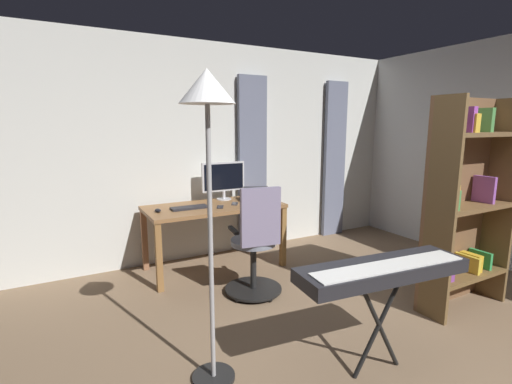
{
  "coord_description": "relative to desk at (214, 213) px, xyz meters",
  "views": [
    {
      "loc": [
        1.77,
        1.1,
        1.63
      ],
      "look_at": [
        0.02,
        -2.11,
        0.97
      ],
      "focal_mm": 25.89,
      "sensor_mm": 36.0,
      "label": 1
    }
  ],
  "objects": [
    {
      "name": "office_chair",
      "position": [
        -0.07,
        0.86,
        -0.16
      ],
      "size": [
        0.56,
        0.56,
        1.09
      ],
      "rotation": [
        0.0,
        0.0,
        2.99
      ],
      "color": "black",
      "rests_on": "ground"
    },
    {
      "name": "floor_lamp",
      "position": [
        0.75,
        1.78,
        0.99
      ],
      "size": [
        0.33,
        0.33,
        1.95
      ],
      "color": "black",
      "rests_on": "ground"
    },
    {
      "name": "computer_mouse",
      "position": [
        0.64,
        0.03,
        0.11
      ],
      "size": [
        0.06,
        0.1,
        0.04
      ],
      "primitive_type": "ellipsoid",
      "color": "black",
      "rests_on": "desk"
    },
    {
      "name": "computer_monitor",
      "position": [
        -0.22,
        -0.25,
        0.35
      ],
      "size": [
        0.55,
        0.18,
        0.46
      ],
      "color": "silver",
      "rests_on": "desk"
    },
    {
      "name": "laptop",
      "position": [
        -0.52,
        0.08,
        0.14
      ],
      "size": [
        0.4,
        0.41,
        0.16
      ],
      "rotation": [
        0.0,
        0.0,
        -0.39
      ],
      "color": "#333338",
      "rests_on": "desk"
    },
    {
      "name": "back_room_partition",
      "position": [
        -0.23,
        -0.51,
        0.65
      ],
      "size": [
        5.48,
        0.1,
        2.61
      ],
      "primitive_type": "cube",
      "color": "silver",
      "rests_on": "ground"
    },
    {
      "name": "cell_phone_by_monitor",
      "position": [
        -0.02,
        0.14,
        0.09
      ],
      "size": [
        0.12,
        0.16,
        0.01
      ],
      "primitive_type": "cube",
      "rotation": [
        0.0,
        0.0,
        -0.46
      ],
      "color": "#232328",
      "rests_on": "desk"
    },
    {
      "name": "curtain_right_panel",
      "position": [
        -0.71,
        -0.4,
        0.47
      ],
      "size": [
        0.39,
        0.06,
        2.25
      ],
      "primitive_type": "cube",
      "color": "slate",
      "rests_on": "ground"
    },
    {
      "name": "computer_keyboard",
      "position": [
        0.3,
        0.04,
        0.1
      ],
      "size": [
        0.4,
        0.14,
        0.02
      ],
      "primitive_type": "cube",
      "color": "#232328",
      "rests_on": "desk"
    },
    {
      "name": "curtain_left_panel",
      "position": [
        -2.08,
        -0.4,
        0.47
      ],
      "size": [
        0.36,
        0.06,
        2.25
      ],
      "primitive_type": "cube",
      "color": "slate",
      "rests_on": "ground"
    },
    {
      "name": "cell_phone_face_up",
      "position": [
        -0.23,
        0.06,
        0.09
      ],
      "size": [
        0.13,
        0.16,
        0.01
      ],
      "primitive_type": "cube",
      "rotation": [
        0.0,
        0.0,
        -0.53
      ],
      "color": "#333338",
      "rests_on": "desk"
    },
    {
      "name": "mug_tea",
      "position": [
        -0.57,
        -0.25,
        0.14
      ],
      "size": [
        0.13,
        0.09,
        0.1
      ],
      "color": "gold",
      "rests_on": "desk"
    },
    {
      "name": "desk",
      "position": [
        0.0,
        0.0,
        0.0
      ],
      "size": [
        1.53,
        0.73,
        0.74
      ],
      "color": "olive",
      "rests_on": "ground"
    },
    {
      "name": "bookshelf",
      "position": [
        -1.6,
        1.89,
        0.3
      ],
      "size": [
        0.9,
        0.3,
        1.87
      ],
      "color": "brown",
      "rests_on": "ground"
    },
    {
      "name": "piano_keyboard",
      "position": [
        -0.24,
        2.24,
        0.05
      ],
      "size": [
        1.19,
        0.44,
        0.78
      ],
      "rotation": [
        0.0,
        0.0,
        -0.11
      ],
      "color": "black",
      "rests_on": "ground"
    }
  ]
}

